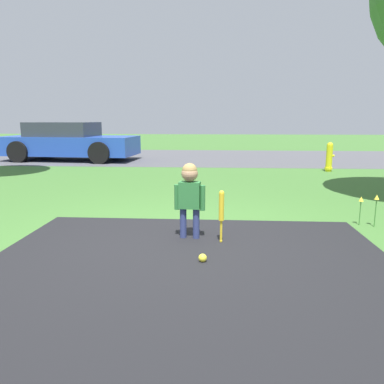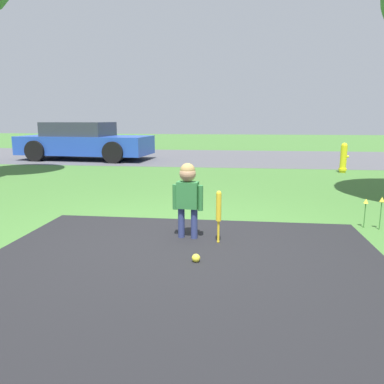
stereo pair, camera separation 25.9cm
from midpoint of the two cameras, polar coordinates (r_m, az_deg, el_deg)
ground_plane at (r=4.24m, az=-1.65°, el=-7.72°), size 60.00×60.00×0.00m
street_strip at (r=13.67m, az=4.48°, el=5.33°), size 40.00×6.00×0.01m
child at (r=4.25m, az=1.08°, el=0.29°), size 0.36×0.19×0.88m
baseball_bat at (r=4.14m, az=5.87°, el=-2.66°), size 0.06×0.06×0.60m
sports_ball at (r=3.68m, az=2.66°, el=-10.04°), size 0.08×0.08×0.08m
fire_hydrant at (r=10.46m, az=22.75°, el=4.78°), size 0.23×0.20×0.77m
parked_car at (r=13.28m, az=-15.57°, el=7.41°), size 4.48×2.17×1.26m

